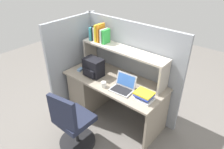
# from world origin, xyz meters

# --- Properties ---
(ground_plane) EXTENTS (8.00, 8.00, 0.00)m
(ground_plane) POSITION_xyz_m (0.00, 0.00, 0.00)
(ground_plane) COLOR slate
(desk) EXTENTS (1.60, 0.70, 0.73)m
(desk) POSITION_xyz_m (-0.39, 0.00, 0.40)
(desk) COLOR gray
(desk) RESTS_ON ground_plane
(cubicle_partition_rear) EXTENTS (1.84, 0.05, 1.55)m
(cubicle_partition_rear) POSITION_xyz_m (0.00, 0.38, 0.78)
(cubicle_partition_rear) COLOR gray
(cubicle_partition_rear) RESTS_ON ground_plane
(cubicle_partition_left) EXTENTS (0.05, 1.06, 1.55)m
(cubicle_partition_left) POSITION_xyz_m (-0.85, -0.05, 0.78)
(cubicle_partition_left) COLOR gray
(cubicle_partition_left) RESTS_ON ground_plane
(overhead_hutch) EXTENTS (1.44, 0.28, 0.45)m
(overhead_hutch) POSITION_xyz_m (0.00, 0.20, 1.08)
(overhead_hutch) COLOR #B3A99C
(overhead_hutch) RESTS_ON desk
(reference_books_on_shelf) EXTENTS (0.31, 0.18, 0.28)m
(reference_books_on_shelf) POSITION_xyz_m (-0.47, 0.20, 1.30)
(reference_books_on_shelf) COLOR teal
(reference_books_on_shelf) RESTS_ON overhead_hutch
(laptop) EXTENTS (0.33, 0.28, 0.22)m
(laptop) POSITION_xyz_m (0.26, -0.11, 0.78)
(laptop) COLOR #B7BABF
(laptop) RESTS_ON desk
(backpack) EXTENTS (0.30, 0.22, 0.28)m
(backpack) POSITION_xyz_m (-0.34, -0.10, 0.87)
(backpack) COLOR black
(backpack) RESTS_ON desk
(computer_mouse) EXTENTS (0.09, 0.12, 0.03)m
(computer_mouse) POSITION_xyz_m (-0.62, -0.13, 0.75)
(computer_mouse) COLOR #7299C6
(computer_mouse) RESTS_ON desk
(paper_cup) EXTENTS (0.08, 0.08, 0.08)m
(paper_cup) POSITION_xyz_m (-0.00, -0.24, 0.77)
(paper_cup) COLOR white
(paper_cup) RESTS_ON desk
(desk_book_stack) EXTENTS (0.24, 0.19, 0.11)m
(desk_book_stack) POSITION_xyz_m (0.61, -0.12, 0.79)
(desk_book_stack) COLOR white
(desk_book_stack) RESTS_ON desk
(office_chair) EXTENTS (0.52, 0.52, 0.93)m
(office_chair) POSITION_xyz_m (-0.05, -0.83, 0.39)
(office_chair) COLOR black
(office_chair) RESTS_ON ground_plane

